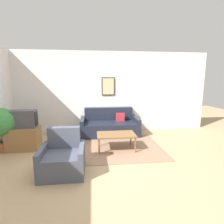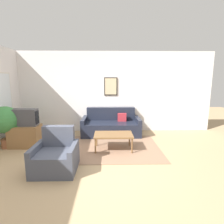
% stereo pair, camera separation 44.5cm
% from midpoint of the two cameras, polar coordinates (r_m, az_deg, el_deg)
% --- Properties ---
extents(ground_plane, '(16.00, 16.00, 0.00)m').
position_cam_midpoint_polar(ground_plane, '(3.77, -4.80, -17.36)').
color(ground_plane, tan).
extents(area_rug, '(2.63, 1.92, 0.01)m').
position_cam_midpoint_polar(area_rug, '(4.69, 1.70, -11.53)').
color(area_rug, '#937056').
rests_on(area_rug, ground_plane).
extents(wall_back, '(8.00, 0.09, 2.70)m').
position_cam_midpoint_polar(wall_back, '(5.99, -3.44, 6.46)').
color(wall_back, silver).
rests_on(wall_back, ground_plane).
extents(couch, '(1.85, 0.90, 0.85)m').
position_cam_midpoint_polar(couch, '(5.71, 1.94, -4.50)').
color(couch, '#1E2333').
rests_on(couch, ground_plane).
extents(coffee_table, '(0.96, 0.58, 0.42)m').
position_cam_midpoint_polar(coffee_table, '(4.44, 3.37, -7.65)').
color(coffee_table, brown).
rests_on(coffee_table, ground_plane).
extents(tv_stand, '(0.76, 0.48, 0.57)m').
position_cam_midpoint_polar(tv_stand, '(5.14, -24.22, -7.18)').
color(tv_stand, olive).
rests_on(tv_stand, ground_plane).
extents(tv, '(0.70, 0.28, 0.44)m').
position_cam_midpoint_polar(tv, '(5.02, -24.61, -1.62)').
color(tv, '#424247').
rests_on(tv, tv_stand).
extents(armchair, '(0.81, 0.76, 0.83)m').
position_cam_midpoint_polar(armchair, '(3.64, -14.44, -13.96)').
color(armchair, '#474C5B').
rests_on(armchair, ground_plane).
extents(potted_plant_tall, '(0.70, 0.70, 1.10)m').
position_cam_midpoint_polar(potted_plant_tall, '(5.17, -29.45, -2.69)').
color(potted_plant_tall, '#935638').
rests_on(potted_plant_tall, ground_plane).
extents(potted_plant_by_window, '(0.41, 0.41, 0.65)m').
position_cam_midpoint_polar(potted_plant_by_window, '(5.78, -25.81, -4.14)').
color(potted_plant_by_window, '#935638').
rests_on(potted_plant_by_window, ground_plane).
extents(potted_plant_small, '(0.51, 0.51, 0.77)m').
position_cam_midpoint_polar(potted_plant_small, '(5.24, -26.06, -4.66)').
color(potted_plant_small, '#935638').
rests_on(potted_plant_small, ground_plane).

